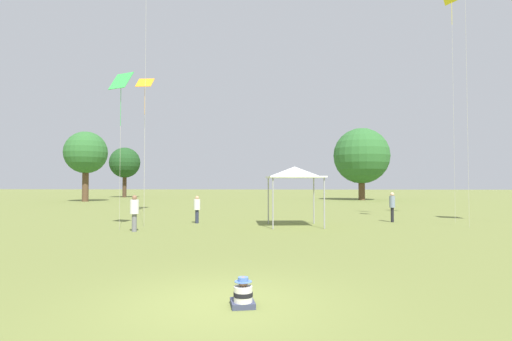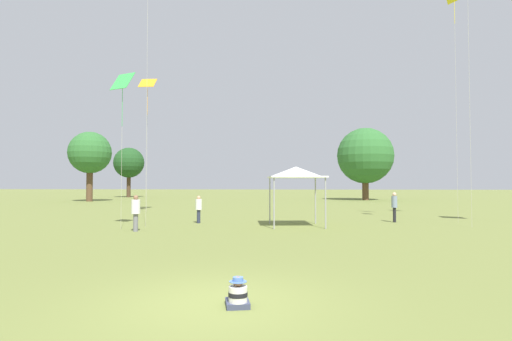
% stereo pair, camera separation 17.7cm
% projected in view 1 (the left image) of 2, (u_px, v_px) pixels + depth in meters
% --- Properties ---
extents(ground_plane, '(300.00, 300.00, 0.00)m').
position_uv_depth(ground_plane, '(219.00, 303.00, 7.35)').
color(ground_plane, olive).
extents(seated_toddler, '(0.52, 0.59, 0.55)m').
position_uv_depth(seated_toddler, '(243.00, 295.00, 7.12)').
color(seated_toddler, '#383D56').
rests_on(seated_toddler, ground).
extents(person_standing_0, '(0.50, 0.50, 1.53)m').
position_uv_depth(person_standing_0, '(197.00, 207.00, 22.32)').
color(person_standing_0, '#282D42').
rests_on(person_standing_0, ground).
extents(person_standing_1, '(0.48, 0.48, 1.68)m').
position_uv_depth(person_standing_1, '(134.00, 210.00, 18.38)').
color(person_standing_1, slate).
rests_on(person_standing_1, ground).
extents(person_standing_2, '(0.32, 0.32, 1.71)m').
position_uv_depth(person_standing_2, '(392.00, 204.00, 22.96)').
color(person_standing_2, black).
rests_on(person_standing_2, ground).
extents(canopy_tent, '(3.16, 3.16, 3.10)m').
position_uv_depth(canopy_tent, '(295.00, 173.00, 20.86)').
color(canopy_tent, white).
rests_on(canopy_tent, ground).
extents(kite_2, '(1.24, 0.93, 10.49)m').
position_uv_depth(kite_2, '(145.00, 86.00, 30.91)').
color(kite_2, orange).
rests_on(kite_2, ground).
extents(kite_5, '(1.22, 0.97, 7.63)m').
position_uv_depth(kite_5, '(121.00, 84.00, 19.28)').
color(kite_5, green).
rests_on(kite_5, ground).
extents(distant_tree_0, '(4.98, 4.98, 8.20)m').
position_uv_depth(distant_tree_0, '(125.00, 163.00, 65.70)').
color(distant_tree_0, '#473323').
rests_on(distant_tree_0, ground).
extents(distant_tree_1, '(7.58, 7.58, 9.84)m').
position_uv_depth(distant_tree_1, '(361.00, 156.00, 54.51)').
color(distant_tree_1, brown).
rests_on(distant_tree_1, ground).
extents(distant_tree_2, '(5.26, 5.26, 8.78)m').
position_uv_depth(distant_tree_2, '(86.00, 153.00, 50.01)').
color(distant_tree_2, brown).
rests_on(distant_tree_2, ground).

